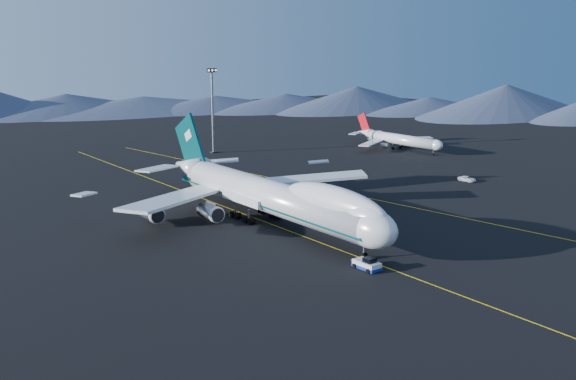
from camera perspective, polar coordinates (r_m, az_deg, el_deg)
ground at (r=126.81m, az=-1.53°, el=-3.05°), size 500.00×500.00×0.00m
taxiway_line_main at (r=126.81m, az=-1.53°, el=-3.04°), size 0.25×220.00×0.01m
taxiway_line_side at (r=152.67m, az=5.48°, el=-0.37°), size 28.08×198.09×0.01m
mountain_ridge at (r=226.30m, az=23.46°, el=4.46°), size 374.91×567.11×12.00m
boeing_747 at (r=125.38m, az=-1.56°, el=-0.49°), size 59.62×72.43×19.37m
pushback_tug at (r=102.51m, az=7.01°, el=-6.65°), size 2.73×4.70×2.03m
second_jet at (r=221.07m, az=9.74°, el=4.47°), size 34.56×39.05×11.11m
service_van at (r=172.49m, az=15.64°, el=0.96°), size 2.35×4.89×1.34m
floodlight_mast at (r=210.67m, az=-6.72°, el=7.03°), size 3.37×2.53×27.31m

